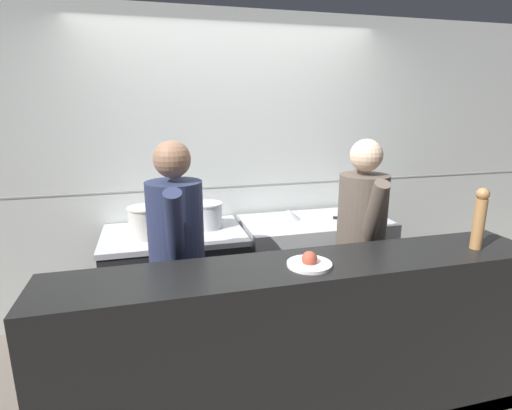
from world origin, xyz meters
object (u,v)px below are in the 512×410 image
(oven_range, at_px, (176,285))
(mixing_bowl_steel, at_px, (289,214))
(plated_dish_main, at_px, (309,262))
(stock_pot, at_px, (146,221))
(chef_head_cook, at_px, (177,260))
(chef_sous, at_px, (360,244))
(chefs_knife, at_px, (350,219))
(sauce_pot, at_px, (207,214))
(pepper_mill, at_px, (480,217))

(oven_range, relative_size, mixing_bowl_steel, 5.22)
(oven_range, distance_m, plated_dish_main, 1.48)
(stock_pot, height_order, chef_head_cook, chef_head_cook)
(plated_dish_main, distance_m, chef_head_cook, 0.85)
(oven_range, bearing_deg, chef_head_cook, -91.43)
(chef_sous, bearing_deg, chefs_knife, 79.18)
(oven_range, distance_m, sauce_pot, 0.62)
(oven_range, height_order, pepper_mill, pepper_mill)
(mixing_bowl_steel, bearing_deg, chef_head_cook, -143.17)
(stock_pot, xyz_separation_m, mixing_bowl_steel, (1.17, 0.14, -0.07))
(pepper_mill, height_order, chef_head_cook, chef_head_cook)
(mixing_bowl_steel, xyz_separation_m, chefs_knife, (0.49, -0.16, -0.03))
(stock_pot, relative_size, mixing_bowl_steel, 1.23)
(sauce_pot, distance_m, pepper_mill, 1.90)
(chefs_knife, xyz_separation_m, pepper_mill, (0.21, -1.12, 0.31))
(chefs_knife, relative_size, chef_sous, 0.19)
(sauce_pot, height_order, chefs_knife, sauce_pot)
(sauce_pot, height_order, plated_dish_main, plated_dish_main)
(oven_range, distance_m, mixing_bowl_steel, 1.09)
(stock_pot, relative_size, plated_dish_main, 1.07)
(oven_range, xyz_separation_m, stock_pot, (-0.20, -0.06, 0.57))
(mixing_bowl_steel, bearing_deg, pepper_mill, -61.14)
(pepper_mill, bearing_deg, chefs_knife, 100.80)
(sauce_pot, bearing_deg, chef_sous, -36.46)
(stock_pot, height_order, sauce_pot, stock_pot)
(oven_range, xyz_separation_m, sauce_pot, (0.27, 0.06, 0.55))
(pepper_mill, bearing_deg, sauce_pot, 138.12)
(stock_pot, xyz_separation_m, chefs_knife, (1.67, -0.03, -0.10))
(stock_pot, relative_size, pepper_mill, 0.70)
(chef_sous, bearing_deg, chef_head_cook, -169.26)
(oven_range, distance_m, chef_sous, 1.48)
(oven_range, xyz_separation_m, chef_sous, (1.24, -0.66, 0.46))
(mixing_bowl_steel, xyz_separation_m, chef_head_cook, (-0.99, -0.74, -0.02))
(stock_pot, bearing_deg, oven_range, 15.40)
(mixing_bowl_steel, relative_size, pepper_mill, 0.57)
(chef_head_cook, bearing_deg, stock_pot, 111.53)
(oven_range, relative_size, stock_pot, 4.23)
(mixing_bowl_steel, distance_m, chef_sous, 0.79)
(plated_dish_main, distance_m, chef_sous, 0.82)
(oven_range, bearing_deg, sauce_pot, 11.86)
(oven_range, xyz_separation_m, chef_head_cook, (-0.02, -0.66, 0.48))
(mixing_bowl_steel, height_order, chef_sous, chef_sous)
(sauce_pot, height_order, chef_head_cook, chef_head_cook)
(chef_head_cook, height_order, chef_sous, chef_head_cook)
(sauce_pot, relative_size, chefs_knife, 0.80)
(oven_range, xyz_separation_m, chefs_knife, (1.47, -0.08, 0.46))
(plated_dish_main, bearing_deg, chef_head_cook, 140.61)
(oven_range, bearing_deg, chefs_knife, -3.24)
(chefs_knife, height_order, pepper_mill, pepper_mill)
(plated_dish_main, height_order, pepper_mill, pepper_mill)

